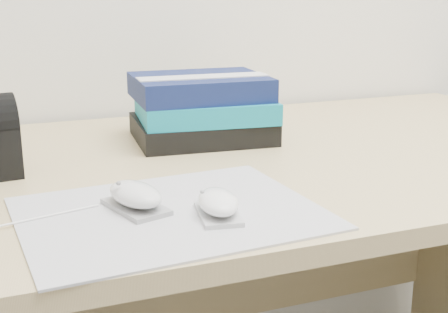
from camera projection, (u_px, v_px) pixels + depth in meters
name	position (u px, v px, depth m)	size (l,w,h in m)	color
desk	(209.00, 264.00, 1.22)	(1.60, 0.80, 0.73)	tan
mousepad	(170.00, 213.00, 0.83)	(0.39, 0.30, 0.00)	#9897A0
mouse_rear	(135.00, 196.00, 0.84)	(0.08, 0.11, 0.04)	gray
mouse_front	(218.00, 204.00, 0.81)	(0.07, 0.10, 0.04)	#B0B0B3
usb_cable	(18.00, 222.00, 0.79)	(0.00, 0.00, 0.22)	white
book_stack	(202.00, 108.00, 1.21)	(0.28, 0.23, 0.13)	black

